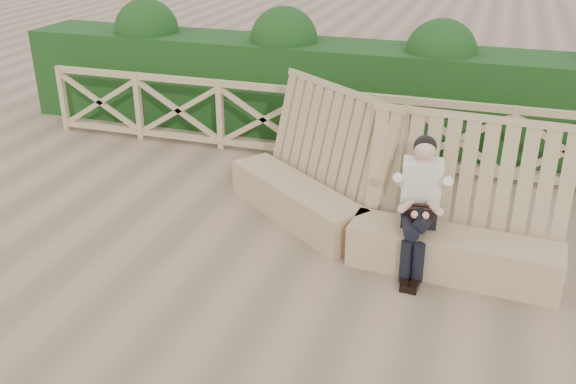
% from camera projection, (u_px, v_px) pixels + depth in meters
% --- Properties ---
extents(ground, '(60.00, 60.00, 0.00)m').
position_uv_depth(ground, '(276.00, 288.00, 6.51)').
color(ground, brown).
rests_on(ground, ground).
extents(bench, '(4.05, 2.09, 1.60)m').
position_uv_depth(bench, '(372.00, 209.00, 7.25)').
color(bench, '#8A6B4F').
rests_on(bench, ground).
extents(woman, '(0.44, 0.89, 1.44)m').
position_uv_depth(woman, '(420.00, 200.00, 6.60)').
color(woman, black).
rests_on(woman, ground).
extents(guardrail, '(10.10, 0.09, 1.10)m').
position_uv_depth(guardrail, '(355.00, 129.00, 9.30)').
color(guardrail, '#957756').
rests_on(guardrail, ground).
extents(hedge, '(12.00, 1.20, 1.50)m').
position_uv_depth(hedge, '(373.00, 94.00, 10.25)').
color(hedge, black).
rests_on(hedge, ground).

